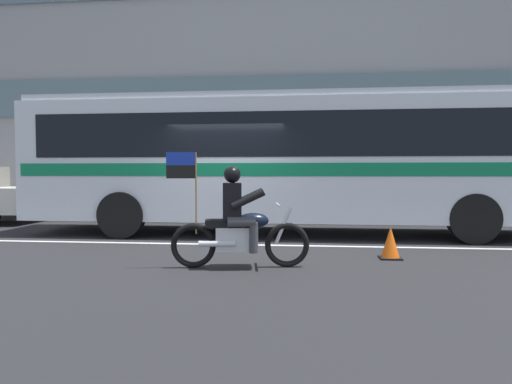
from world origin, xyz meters
TOP-DOWN VIEW (x-y plane):
  - ground_plane at (0.00, 0.00)m, footprint 60.00×60.00m
  - sidewalk_curb at (0.00, 5.10)m, footprint 28.00×3.80m
  - lane_center_stripe at (0.00, -0.60)m, footprint 26.60×0.14m
  - office_building_facade at (0.00, 7.39)m, footprint 28.00×0.89m
  - transit_bus at (1.64, 1.19)m, footprint 12.84×2.68m
  - motorcycle_with_rider at (0.69, -2.78)m, footprint 2.18×0.69m
  - fire_hydrant at (5.40, 4.11)m, footprint 0.22×0.30m
  - traffic_cone at (3.15, -1.81)m, footprint 0.36×0.36m

SIDE VIEW (x-z plane):
  - ground_plane at x=0.00m, z-range 0.00..0.00m
  - lane_center_stripe at x=0.00m, z-range 0.00..0.01m
  - sidewalk_curb at x=0.00m, z-range 0.00..0.15m
  - traffic_cone at x=3.15m, z-range -0.02..0.53m
  - fire_hydrant at x=5.40m, z-range 0.14..0.89m
  - motorcycle_with_rider at x=0.69m, z-range -0.22..1.55m
  - transit_bus at x=1.64m, z-range 0.27..3.49m
  - office_building_facade at x=0.00m, z-range 0.01..12.34m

